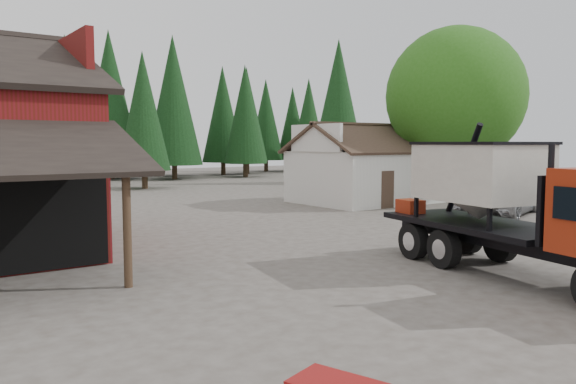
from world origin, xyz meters
TOP-DOWN VIEW (x-y plane):
  - ground at (0.00, 0.00)m, footprint 120.00×120.00m
  - farmhouse at (13.00, 13.00)m, footprint 8.60×6.42m
  - deciduous_tree at (17.01, 9.97)m, footprint 8.00×8.00m
  - conifer_backdrop at (0.00, 42.00)m, footprint 76.00×16.00m
  - near_pine_b at (6.00, 30.00)m, footprint 3.96×3.96m
  - near_pine_c at (22.00, 26.00)m, footprint 4.84×4.84m
  - feed_truck at (2.90, -2.97)m, footprint 4.20×9.31m
  - silver_car at (14.00, 5.03)m, footprint 7.11×4.92m

SIDE VIEW (x-z plane):
  - ground at x=0.00m, z-range 0.00..0.00m
  - conifer_backdrop at x=0.00m, z-range -8.00..8.00m
  - silver_car at x=14.00m, z-range 0.00..1.80m
  - farmhouse at x=13.00m, z-range -0.66..3.99m
  - feed_truck at x=2.90m, z-range -0.13..3.93m
  - near_pine_b at x=6.00m, z-range 0.69..11.09m
  - deciduous_tree at x=17.01m, z-range 0.81..11.01m
  - near_pine_c at x=22.00m, z-range 0.69..13.09m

